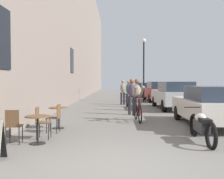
{
  "coord_description": "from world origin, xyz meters",
  "views": [
    {
      "loc": [
        -0.08,
        -4.79,
        1.61
      ],
      "look_at": [
        -0.41,
        14.68,
        0.98
      ],
      "focal_mm": 41.24,
      "sensor_mm": 36.0,
      "label": 1
    }
  ],
  "objects_px": {
    "cyclist_on_bicycle": "(137,101)",
    "parked_car_nearest": "(208,105)",
    "pedestrian_far": "(129,92)",
    "parked_motorcycle": "(202,126)",
    "street_lamp": "(144,62)",
    "parked_car_second": "(174,95)",
    "cafe_chair_near_toward_wall": "(13,124)",
    "pedestrian_near": "(132,94)",
    "parked_car_fourth": "(149,90)",
    "parked_car_fifth": "(143,88)",
    "parked_car_third": "(158,91)",
    "cafe_table_mid": "(58,113)",
    "cafe_chair_mid_toward_street": "(56,116)",
    "pedestrian_furthest": "(123,91)",
    "cafe_chair_near_toward_street": "(41,120)",
    "cafe_table_near": "(38,124)",
    "pedestrian_mid": "(132,94)"
  },
  "relations": [
    {
      "from": "cafe_table_near",
      "to": "parked_car_nearest",
      "type": "relative_size",
      "value": 0.18
    },
    {
      "from": "parked_car_fifth",
      "to": "parked_motorcycle",
      "type": "distance_m",
      "value": 24.41
    },
    {
      "from": "parked_car_fifth",
      "to": "parked_motorcycle",
      "type": "relative_size",
      "value": 1.89
    },
    {
      "from": "cafe_table_mid",
      "to": "parked_car_third",
      "type": "bearing_deg",
      "value": 66.1
    },
    {
      "from": "cyclist_on_bicycle",
      "to": "pedestrian_near",
      "type": "relative_size",
      "value": 1.02
    },
    {
      "from": "cafe_chair_near_toward_street",
      "to": "cafe_chair_mid_toward_street",
      "type": "bearing_deg",
      "value": 77.44
    },
    {
      "from": "cafe_chair_near_toward_wall",
      "to": "pedestrian_near",
      "type": "xyz_separation_m",
      "value": [
        3.36,
        5.88,
        0.46
      ]
    },
    {
      "from": "street_lamp",
      "to": "parked_car_second",
      "type": "relative_size",
      "value": 1.09
    },
    {
      "from": "parked_motorcycle",
      "to": "parked_car_nearest",
      "type": "bearing_deg",
      "value": 67.04
    },
    {
      "from": "cafe_table_near",
      "to": "cafe_chair_near_toward_street",
      "type": "xyz_separation_m",
      "value": [
        -0.08,
        0.56,
        -0.0
      ]
    },
    {
      "from": "cafe_chair_near_toward_wall",
      "to": "pedestrian_furthest",
      "type": "xyz_separation_m",
      "value": [
        3.06,
        11.13,
        0.44
      ]
    },
    {
      "from": "cafe_table_near",
      "to": "pedestrian_near",
      "type": "relative_size",
      "value": 0.42
    },
    {
      "from": "cafe_chair_near_toward_wall",
      "to": "pedestrian_far",
      "type": "relative_size",
      "value": 0.54
    },
    {
      "from": "parked_car_nearest",
      "to": "parked_car_fourth",
      "type": "xyz_separation_m",
      "value": [
        0.0,
        16.62,
        0.01
      ]
    },
    {
      "from": "cafe_table_mid",
      "to": "pedestrian_mid",
      "type": "height_order",
      "value": "pedestrian_mid"
    },
    {
      "from": "cafe_chair_near_toward_wall",
      "to": "parked_car_second",
      "type": "xyz_separation_m",
      "value": [
        5.94,
        8.44,
        0.3
      ]
    },
    {
      "from": "pedestrian_far",
      "to": "parked_car_fourth",
      "type": "relative_size",
      "value": 0.4
    },
    {
      "from": "parked_car_fourth",
      "to": "cafe_chair_near_toward_street",
      "type": "bearing_deg",
      "value": -106.05
    },
    {
      "from": "cafe_chair_near_toward_street",
      "to": "parked_car_nearest",
      "type": "distance_m",
      "value": 5.82
    },
    {
      "from": "cafe_chair_near_toward_wall",
      "to": "pedestrian_furthest",
      "type": "relative_size",
      "value": 0.52
    },
    {
      "from": "pedestrian_near",
      "to": "parked_car_fourth",
      "type": "height_order",
      "value": "pedestrian_near"
    },
    {
      "from": "cafe_table_near",
      "to": "pedestrian_mid",
      "type": "xyz_separation_m",
      "value": [
        2.88,
        7.61,
        0.39
      ]
    },
    {
      "from": "pedestrian_near",
      "to": "cafe_chair_near_toward_wall",
      "type": "bearing_deg",
      "value": -119.73
    },
    {
      "from": "cafe_chair_near_toward_wall",
      "to": "parked_motorcycle",
      "type": "height_order",
      "value": "cafe_chair_near_toward_wall"
    },
    {
      "from": "cyclist_on_bicycle",
      "to": "parked_car_nearest",
      "type": "bearing_deg",
      "value": -25.05
    },
    {
      "from": "cafe_chair_mid_toward_street",
      "to": "parked_car_third",
      "type": "xyz_separation_m",
      "value": [
        5.22,
        12.66,
        0.3
      ]
    },
    {
      "from": "cafe_chair_near_toward_street",
      "to": "pedestrian_far",
      "type": "bearing_deg",
      "value": 72.45
    },
    {
      "from": "cafe_chair_near_toward_street",
      "to": "parked_motorcycle",
      "type": "bearing_deg",
      "value": -3.14
    },
    {
      "from": "cafe_chair_mid_toward_street",
      "to": "parked_car_fourth",
      "type": "xyz_separation_m",
      "value": [
        5.21,
        17.91,
        0.24
      ]
    },
    {
      "from": "cafe_table_near",
      "to": "pedestrian_mid",
      "type": "distance_m",
      "value": 8.15
    },
    {
      "from": "cafe_table_near",
      "to": "parked_car_fifth",
      "type": "height_order",
      "value": "parked_car_fifth"
    },
    {
      "from": "cafe_chair_mid_toward_street",
      "to": "street_lamp",
      "type": "xyz_separation_m",
      "value": [
        4.02,
        11.96,
        2.59
      ]
    },
    {
      "from": "cyclist_on_bicycle",
      "to": "pedestrian_near",
      "type": "distance_m",
      "value": 1.94
    },
    {
      "from": "pedestrian_furthest",
      "to": "parked_car_third",
      "type": "height_order",
      "value": "pedestrian_furthest"
    },
    {
      "from": "cyclist_on_bicycle",
      "to": "parked_car_second",
      "type": "height_order",
      "value": "cyclist_on_bicycle"
    },
    {
      "from": "cyclist_on_bicycle",
      "to": "parked_car_third",
      "type": "xyz_separation_m",
      "value": [
        2.46,
        10.23,
        0.0
      ]
    },
    {
      "from": "pedestrian_far",
      "to": "parked_motorcycle",
      "type": "xyz_separation_m",
      "value": [
        1.51,
        -9.32,
        -0.53
      ]
    },
    {
      "from": "pedestrian_near",
      "to": "pedestrian_furthest",
      "type": "xyz_separation_m",
      "value": [
        -0.3,
        5.25,
        -0.01
      ]
    },
    {
      "from": "cyclist_on_bicycle",
      "to": "parked_car_third",
      "type": "relative_size",
      "value": 0.39
    },
    {
      "from": "pedestrian_furthest",
      "to": "parked_car_fourth",
      "type": "relative_size",
      "value": 0.41
    },
    {
      "from": "parked_car_fifth",
      "to": "cyclist_on_bicycle",
      "type": "bearing_deg",
      "value": -96.41
    },
    {
      "from": "cafe_chair_mid_toward_street",
      "to": "parked_car_third",
      "type": "relative_size",
      "value": 0.2
    },
    {
      "from": "parked_car_fifth",
      "to": "parked_car_third",
      "type": "bearing_deg",
      "value": -89.35
    },
    {
      "from": "cafe_chair_mid_toward_street",
      "to": "parked_car_nearest",
      "type": "xyz_separation_m",
      "value": [
        5.2,
        1.29,
        0.23
      ]
    },
    {
      "from": "cafe_chair_near_toward_street",
      "to": "pedestrian_furthest",
      "type": "relative_size",
      "value": 0.52
    },
    {
      "from": "parked_car_fourth",
      "to": "parked_car_fifth",
      "type": "height_order",
      "value": "parked_car_fourth"
    },
    {
      "from": "cafe_chair_near_toward_wall",
      "to": "parked_car_nearest",
      "type": "height_order",
      "value": "parked_car_nearest"
    },
    {
      "from": "street_lamp",
      "to": "pedestrian_near",
      "type": "bearing_deg",
      "value": -100.28
    },
    {
      "from": "cafe_chair_mid_toward_street",
      "to": "parked_motorcycle",
      "type": "distance_m",
      "value": 4.33
    },
    {
      "from": "cafe_table_mid",
      "to": "pedestrian_far",
      "type": "xyz_separation_m",
      "value": [
        2.75,
        7.5,
        0.42
      ]
    }
  ]
}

